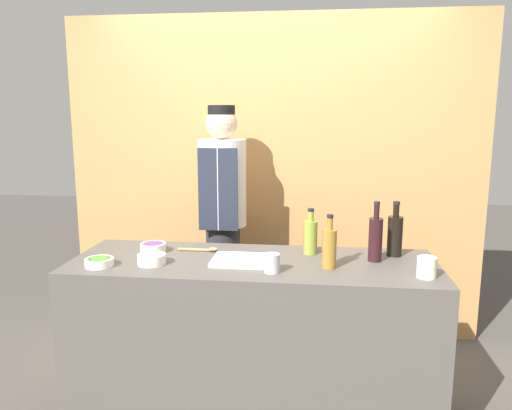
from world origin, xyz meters
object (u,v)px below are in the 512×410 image
Objects in this scene: bottle_soy at (395,235)px; cup_cream at (427,267)px; sauce_bowl_purple at (153,247)px; sauce_bowl_yellow at (152,259)px; chef_center at (223,219)px; bottle_wine at (375,238)px; cutting_board at (239,260)px; bottle_oil at (310,236)px; sauce_bowl_green at (99,262)px; cup_steel at (272,263)px; bottle_vinegar at (329,247)px; wooden_spoon at (203,249)px.

bottle_soy reaches higher than cup_cream.
sauce_bowl_purple is 1.36m from bottle_soy.
sauce_bowl_yellow is 0.08× the size of chef_center.
sauce_bowl_yellow is 1.19m from bottle_wine.
cutting_board is 0.43m from bottle_oil.
sauce_bowl_green is 0.08× the size of chef_center.
sauce_bowl_green is at bearing -169.38° from bottle_wine.
cutting_board is 2.99× the size of cup_steel.
sauce_bowl_green is (-0.26, -0.07, -0.01)m from sauce_bowl_yellow.
bottle_vinegar is (0.10, -0.25, 0.01)m from bottle_oil.
chef_center reaches higher than bottle_soy.
bottle_vinegar is 0.45m from bottle_soy.
sauce_bowl_yellow is at bearing 174.54° from cup_steel.
sauce_bowl_purple is at bearing -111.48° from chef_center.
sauce_bowl_green is 1.09m from chef_center.
cup_cream is 0.75m from cup_steel.
cup_steel is (-0.65, -0.38, -0.07)m from bottle_soy.
chef_center is at bearing 106.51° from cutting_board.
bottle_wine reaches higher than wooden_spoon.
sauce_bowl_yellow is at bearing -73.62° from sauce_bowl_purple.
bottle_wine reaches higher than sauce_bowl_green.
cup_cream is at bearing 1.00° from cup_steel.
cup_steel is at bearing -179.00° from cup_cream.
sauce_bowl_green reaches higher than wooden_spoon.
cup_cream is (0.10, -0.36, -0.07)m from bottle_soy.
sauce_bowl_purple is at bearing 106.38° from sauce_bowl_yellow.
bottle_vinegar is 0.48m from cup_cream.
cutting_board is at bearing -165.21° from bottle_soy.
bottle_oil is 0.62m from wooden_spoon.
cutting_board is 0.93× the size of bottle_soy.
sauce_bowl_purple is at bearing -175.51° from bottle_oil.
wooden_spoon is (0.47, 0.34, -0.01)m from sauce_bowl_green.
cup_steel is 0.54m from wooden_spoon.
sauce_bowl_green is at bearing -179.29° from cup_cream.
cutting_board is 2.80× the size of cup_cream.
chef_center is (-0.72, 0.87, -0.06)m from bottle_vinegar.
sauce_bowl_purple is at bearing -170.94° from wooden_spoon.
cup_cream is at bearing -39.35° from chef_center.
sauce_bowl_yellow is 1.54× the size of cup_steel.
cutting_board is 0.86m from chef_center.
bottle_soy reaches higher than bottle_vinegar.
cup_cream reaches higher than cutting_board.
bottle_oil is at bearing 148.46° from cup_cream.
wooden_spoon is (-0.71, 0.23, -0.10)m from bottle_vinegar.
sauce_bowl_purple is 0.24m from sauce_bowl_yellow.
chef_center reaches higher than cup_steel.
bottle_wine is (0.25, 0.15, 0.02)m from bottle_vinegar.
bottle_vinegar is 2.75× the size of cup_cream.
chef_center is (-0.24, 0.83, 0.04)m from cutting_board.
sauce_bowl_purple is 0.52× the size of bottle_vinegar.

